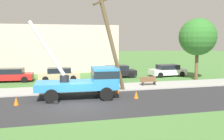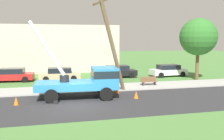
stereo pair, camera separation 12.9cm
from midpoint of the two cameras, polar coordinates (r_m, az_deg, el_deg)
name	(u,v)px [view 1 (the left image)]	position (r m, az deg, el deg)	size (l,w,h in m)	color
ground_plane	(65,79)	(29.46, -10.78, -1.92)	(120.00, 120.00, 0.00)	#477538
road_asphalt	(75,105)	(17.73, -8.58, -7.87)	(80.00, 7.27, 0.01)	#2B2B2D
sidewalk_strip	(69,89)	(22.91, -9.84, -4.36)	(80.00, 3.42, 0.10)	#9E9E99
utility_truck	(88,80)	(19.52, -5.69, -2.23)	(6.75, 3.21, 5.98)	#2D84C6
leaning_utility_pole	(111,41)	(20.60, -0.36, 6.55)	(3.26, 2.40, 8.53)	brown
traffic_cone_ahead	(136,95)	(19.49, 5.33, -5.62)	(0.36, 0.36, 0.56)	orange
traffic_cone_behind	(16,101)	(18.72, -21.12, -6.60)	(0.36, 0.36, 0.56)	orange
traffic_cone_curbside	(117,90)	(21.17, 0.98, -4.56)	(0.36, 0.36, 0.56)	orange
parked_sedan_red	(12,75)	(28.92, -21.98, -1.06)	(4.52, 2.24, 1.42)	#B21E1E
parked_sedan_tan	(59,74)	(28.09, -12.02, -0.92)	(4.43, 2.08, 1.42)	tan
parked_sedan_black	(117,71)	(29.75, 1.03, -0.32)	(4.42, 2.05, 1.42)	black
parked_sedan_white	(168,70)	(31.40, 12.41, -0.10)	(4.50, 2.19, 1.42)	silver
park_bench	(149,81)	(24.62, 8.14, -2.55)	(1.60, 0.45, 0.90)	brown
roadside_tree_near	(198,37)	(29.24, 18.77, 7.11)	(4.07, 4.07, 6.81)	brown
lowrise_building_backdrop	(52,48)	(36.64, -13.61, 4.79)	(18.00, 6.00, 6.40)	beige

